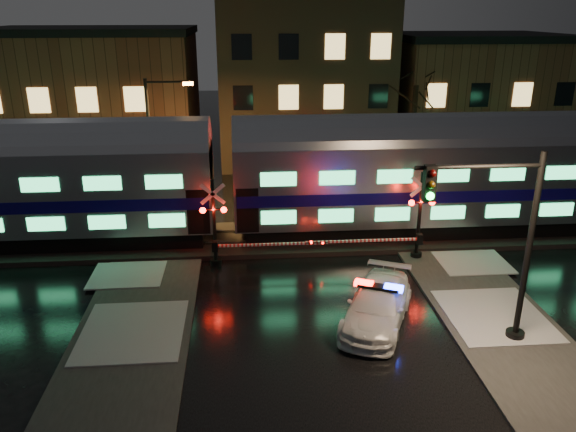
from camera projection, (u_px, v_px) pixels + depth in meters
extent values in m
plane|color=black|center=(308.00, 287.00, 22.85)|extent=(120.00, 120.00, 0.00)
cube|color=black|center=(297.00, 238.00, 27.48)|extent=(90.00, 4.20, 0.24)
cube|color=#2D2D2D|center=(115.00, 387.00, 16.72)|extent=(4.00, 20.00, 0.12)
cube|color=#2D2D2D|center=(535.00, 366.00, 17.71)|extent=(4.00, 20.00, 0.12)
cube|color=brown|center=(97.00, 99.00, 40.87)|extent=(14.00, 10.00, 9.00)
cube|color=brown|center=(301.00, 79.00, 42.06)|extent=(12.00, 11.00, 11.50)
cube|color=brown|center=(470.00, 98.00, 43.10)|extent=(12.00, 10.00, 8.50)
cube|color=black|center=(486.00, 222.00, 28.03)|extent=(24.00, 2.40, 0.80)
cube|color=#B7BAC1|center=(492.00, 178.00, 27.24)|extent=(25.00, 3.05, 3.80)
cube|color=#0F096D|center=(491.00, 186.00, 27.37)|extent=(24.75, 3.09, 0.55)
cube|color=#3DEB88|center=(503.00, 211.00, 26.18)|extent=(21.00, 0.05, 0.62)
cube|color=#3DEB88|center=(508.00, 174.00, 25.56)|extent=(21.00, 0.05, 0.62)
cylinder|color=#B7BAC1|center=(496.00, 144.00, 26.65)|extent=(25.00, 3.05, 3.05)
imported|color=silver|center=(377.00, 305.00, 20.02)|extent=(3.81, 5.26, 1.42)
cube|color=black|center=(379.00, 287.00, 19.76)|extent=(1.50, 0.95, 0.09)
cube|color=#FF0C05|center=(364.00, 283.00, 19.91)|extent=(0.73, 0.57, 0.17)
cube|color=#1426FF|center=(394.00, 288.00, 19.58)|extent=(0.73, 0.57, 0.17)
cylinder|color=black|center=(416.00, 255.00, 25.44)|extent=(0.51, 0.51, 0.31)
cylinder|color=black|center=(419.00, 217.00, 24.79)|extent=(0.16, 0.16, 4.07)
sphere|color=#FF0C05|center=(412.00, 203.00, 24.34)|extent=(0.26, 0.26, 0.26)
sphere|color=#FF0C05|center=(432.00, 202.00, 24.41)|extent=(0.26, 0.26, 0.26)
cube|color=white|center=(363.00, 241.00, 24.69)|extent=(5.09, 0.10, 0.10)
cube|color=black|center=(419.00, 239.00, 24.89)|extent=(0.25, 0.30, 0.45)
cylinder|color=black|center=(216.00, 262.00, 24.75)|extent=(0.49, 0.49, 0.30)
cylinder|color=black|center=(214.00, 224.00, 24.12)|extent=(0.16, 0.16, 3.95)
sphere|color=#FF0C05|center=(203.00, 210.00, 23.67)|extent=(0.26, 0.26, 0.26)
sphere|color=#FF0C05|center=(224.00, 210.00, 23.74)|extent=(0.26, 0.26, 0.26)
cube|color=white|center=(272.00, 244.00, 24.40)|extent=(4.94, 0.10, 0.10)
cube|color=black|center=(215.00, 246.00, 24.21)|extent=(0.25, 0.30, 0.45)
cylinder|color=black|center=(515.00, 336.00, 19.16)|extent=(0.62, 0.62, 0.33)
cylinder|color=black|center=(528.00, 251.00, 18.07)|extent=(0.20, 0.20, 6.62)
cylinder|color=black|center=(479.00, 167.00, 16.93)|extent=(3.97, 0.13, 0.13)
cube|color=black|center=(430.00, 183.00, 16.82)|extent=(0.35, 0.31, 1.10)
sphere|color=#0CFF3F|center=(430.00, 196.00, 16.80)|extent=(0.24, 0.24, 0.24)
cylinder|color=black|center=(151.00, 150.00, 29.43)|extent=(0.18, 0.18, 7.39)
cylinder|color=black|center=(167.00, 82.00, 28.30)|extent=(2.22, 0.11, 0.11)
cube|color=orange|center=(188.00, 84.00, 28.41)|extent=(0.51, 0.26, 0.17)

